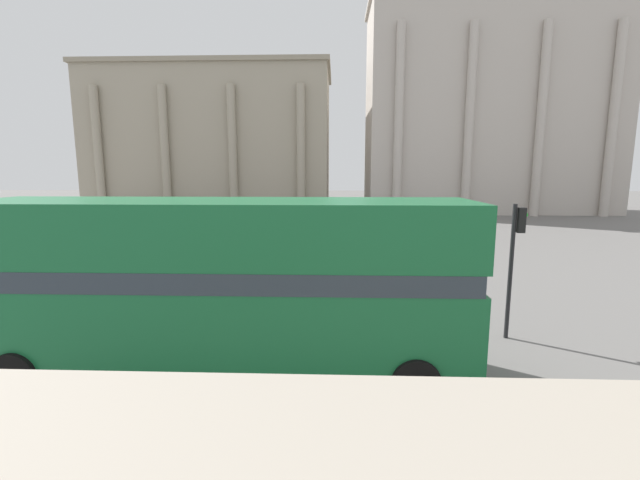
{
  "coord_description": "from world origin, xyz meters",
  "views": [
    {
      "loc": [
        -1.1,
        -2.56,
        4.81
      ],
      "look_at": [
        -1.76,
        15.43,
        1.87
      ],
      "focal_mm": 24.0,
      "sensor_mm": 36.0,
      "label": 1
    }
  ],
  "objects_px": {
    "pedestrian_white": "(307,221)",
    "traffic_light_near": "(515,252)",
    "pedestrian_blue": "(337,225)",
    "plaza_building_right": "(487,109)",
    "traffic_light_mid": "(249,236)",
    "double_decker_bus": "(224,280)",
    "pedestrian_yellow": "(471,218)",
    "plaza_building_left": "(216,141)",
    "pedestrian_grey": "(386,250)"
  },
  "relations": [
    {
      "from": "traffic_light_mid",
      "to": "pedestrian_yellow",
      "type": "bearing_deg",
      "value": 50.71
    },
    {
      "from": "pedestrian_yellow",
      "to": "pedestrian_grey",
      "type": "xyz_separation_m",
      "value": [
        -8.53,
        -14.55,
        0.0
      ]
    },
    {
      "from": "plaza_building_left",
      "to": "traffic_light_near",
      "type": "bearing_deg",
      "value": -64.44
    },
    {
      "from": "pedestrian_yellow",
      "to": "plaza_building_left",
      "type": "bearing_deg",
      "value": -179.56
    },
    {
      "from": "pedestrian_white",
      "to": "pedestrian_grey",
      "type": "bearing_deg",
      "value": 92.79
    },
    {
      "from": "double_decker_bus",
      "to": "pedestrian_yellow",
      "type": "bearing_deg",
      "value": 62.88
    },
    {
      "from": "pedestrian_grey",
      "to": "pedestrian_white",
      "type": "bearing_deg",
      "value": 39.93
    },
    {
      "from": "pedestrian_white",
      "to": "pedestrian_blue",
      "type": "height_order",
      "value": "pedestrian_blue"
    },
    {
      "from": "traffic_light_near",
      "to": "pedestrian_blue",
      "type": "distance_m",
      "value": 18.26
    },
    {
      "from": "plaza_building_left",
      "to": "traffic_light_near",
      "type": "height_order",
      "value": "plaza_building_left"
    },
    {
      "from": "plaza_building_left",
      "to": "plaza_building_right",
      "type": "xyz_separation_m",
      "value": [
        32.22,
        -2.13,
        3.39
      ]
    },
    {
      "from": "pedestrian_yellow",
      "to": "double_decker_bus",
      "type": "bearing_deg",
      "value": -81.6
    },
    {
      "from": "traffic_light_mid",
      "to": "pedestrian_grey",
      "type": "distance_m",
      "value": 6.89
    },
    {
      "from": "plaza_building_right",
      "to": "traffic_light_mid",
      "type": "height_order",
      "value": "plaza_building_right"
    },
    {
      "from": "traffic_light_mid",
      "to": "double_decker_bus",
      "type": "bearing_deg",
      "value": -82.6
    },
    {
      "from": "double_decker_bus",
      "to": "plaza_building_right",
      "type": "height_order",
      "value": "plaza_building_right"
    },
    {
      "from": "plaza_building_left",
      "to": "traffic_light_near",
      "type": "xyz_separation_m",
      "value": [
        19.93,
        -41.67,
        -5.82
      ]
    },
    {
      "from": "pedestrian_grey",
      "to": "pedestrian_yellow",
      "type": "bearing_deg",
      "value": -12.18
    },
    {
      "from": "traffic_light_near",
      "to": "plaza_building_left",
      "type": "bearing_deg",
      "value": 115.56
    },
    {
      "from": "pedestrian_white",
      "to": "pedestrian_yellow",
      "type": "relative_size",
      "value": 0.99
    },
    {
      "from": "pedestrian_white",
      "to": "double_decker_bus",
      "type": "bearing_deg",
      "value": 70.07
    },
    {
      "from": "plaza_building_left",
      "to": "plaza_building_right",
      "type": "distance_m",
      "value": 32.46
    },
    {
      "from": "traffic_light_mid",
      "to": "pedestrian_white",
      "type": "height_order",
      "value": "traffic_light_mid"
    },
    {
      "from": "double_decker_bus",
      "to": "traffic_light_mid",
      "type": "bearing_deg",
      "value": 98.23
    },
    {
      "from": "traffic_light_mid",
      "to": "plaza_building_right",
      "type": "bearing_deg",
      "value": 58.71
    },
    {
      "from": "traffic_light_near",
      "to": "pedestrian_yellow",
      "type": "distance_m",
      "value": 23.75
    },
    {
      "from": "double_decker_bus",
      "to": "pedestrian_grey",
      "type": "distance_m",
      "value": 12.1
    },
    {
      "from": "plaza_building_right",
      "to": "pedestrian_grey",
      "type": "bearing_deg",
      "value": -115.54
    },
    {
      "from": "plaza_building_left",
      "to": "pedestrian_grey",
      "type": "bearing_deg",
      "value": -62.49
    },
    {
      "from": "double_decker_bus",
      "to": "pedestrian_blue",
      "type": "distance_m",
      "value": 20.29
    },
    {
      "from": "plaza_building_right",
      "to": "pedestrian_blue",
      "type": "bearing_deg",
      "value": -128.01
    },
    {
      "from": "double_decker_bus",
      "to": "pedestrian_blue",
      "type": "height_order",
      "value": "double_decker_bus"
    },
    {
      "from": "double_decker_bus",
      "to": "plaza_building_right",
      "type": "bearing_deg",
      "value": 65.55
    },
    {
      "from": "pedestrian_white",
      "to": "pedestrian_grey",
      "type": "relative_size",
      "value": 0.99
    },
    {
      "from": "plaza_building_right",
      "to": "traffic_light_mid",
      "type": "xyz_separation_m",
      "value": [
        -20.88,
        -34.36,
        -9.62
      ]
    },
    {
      "from": "plaza_building_right",
      "to": "pedestrian_white",
      "type": "distance_m",
      "value": 29.66
    },
    {
      "from": "traffic_light_mid",
      "to": "pedestrian_blue",
      "type": "relative_size",
      "value": 1.82
    },
    {
      "from": "double_decker_bus",
      "to": "traffic_light_near",
      "type": "distance_m",
      "value": 8.01
    },
    {
      "from": "traffic_light_near",
      "to": "traffic_light_mid",
      "type": "bearing_deg",
      "value": 148.92
    },
    {
      "from": "plaza_building_right",
      "to": "traffic_light_mid",
      "type": "distance_m",
      "value": 41.34
    },
    {
      "from": "pedestrian_blue",
      "to": "pedestrian_yellow",
      "type": "relative_size",
      "value": 1.02
    },
    {
      "from": "traffic_light_near",
      "to": "pedestrian_yellow",
      "type": "relative_size",
      "value": 2.23
    },
    {
      "from": "pedestrian_white",
      "to": "traffic_light_near",
      "type": "bearing_deg",
      "value": 90.92
    },
    {
      "from": "pedestrian_blue",
      "to": "pedestrian_yellow",
      "type": "height_order",
      "value": "pedestrian_blue"
    },
    {
      "from": "traffic_light_mid",
      "to": "pedestrian_blue",
      "type": "xyz_separation_m",
      "value": [
        3.66,
        12.33,
        -1.1
      ]
    },
    {
      "from": "plaza_building_left",
      "to": "pedestrian_grey",
      "type": "relative_size",
      "value": 16.27
    },
    {
      "from": "plaza_building_left",
      "to": "pedestrian_blue",
      "type": "distance_m",
      "value": 29.36
    },
    {
      "from": "plaza_building_left",
      "to": "pedestrian_yellow",
      "type": "height_order",
      "value": "plaza_building_left"
    },
    {
      "from": "pedestrian_blue",
      "to": "pedestrian_white",
      "type": "bearing_deg",
      "value": 47.03
    },
    {
      "from": "plaza_building_left",
      "to": "traffic_light_mid",
      "type": "bearing_deg",
      "value": -72.74
    }
  ]
}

